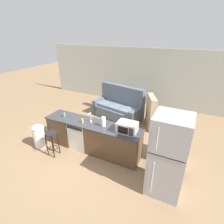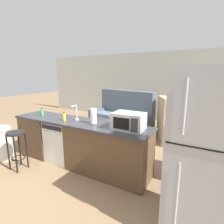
{
  "view_description": "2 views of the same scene",
  "coord_description": "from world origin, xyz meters",
  "px_view_note": "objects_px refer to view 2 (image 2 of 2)",
  "views": [
    {
      "loc": [
        2.58,
        -3.64,
        3.3
      ],
      "look_at": [
        0.57,
        0.45,
        1.14
      ],
      "focal_mm": 28.0,
      "sensor_mm": 36.0,
      "label": 1
    },
    {
      "loc": [
        2.33,
        -2.51,
        1.78
      ],
      "look_at": [
        0.6,
        0.57,
        1.02
      ],
      "focal_mm": 28.0,
      "sensor_mm": 36.0,
      "label": 2
    }
  ],
  "objects_px": {
    "kettle": "(220,125)",
    "couch": "(122,118)",
    "soap_bottle": "(64,117)",
    "dish_soap_bottle": "(42,112)",
    "paper_towel_roll": "(94,117)",
    "trash_bin": "(4,142)",
    "armchair": "(171,129)",
    "refrigerator": "(205,157)",
    "bar_stool": "(16,142)",
    "stove_range": "(204,157)",
    "dishwasher": "(63,141)",
    "microwave": "(129,121)"
  },
  "relations": [
    {
      "from": "bar_stool",
      "to": "armchair",
      "type": "relative_size",
      "value": 0.62
    },
    {
      "from": "paper_towel_roll",
      "to": "soap_bottle",
      "type": "xyz_separation_m",
      "value": [
        -0.64,
        -0.08,
        -0.07
      ]
    },
    {
      "from": "refrigerator",
      "to": "bar_stool",
      "type": "distance_m",
      "value": 3.12
    },
    {
      "from": "bar_stool",
      "to": "kettle",
      "type": "bearing_deg",
      "value": 23.08
    },
    {
      "from": "soap_bottle",
      "to": "couch",
      "type": "relative_size",
      "value": 0.08
    },
    {
      "from": "armchair",
      "to": "dish_soap_bottle",
      "type": "bearing_deg",
      "value": -136.64
    },
    {
      "from": "armchair",
      "to": "paper_towel_roll",
      "type": "bearing_deg",
      "value": -113.86
    },
    {
      "from": "dish_soap_bottle",
      "to": "paper_towel_roll",
      "type": "bearing_deg",
      "value": 0.35
    },
    {
      "from": "microwave",
      "to": "dish_soap_bottle",
      "type": "height_order",
      "value": "microwave"
    },
    {
      "from": "kettle",
      "to": "bar_stool",
      "type": "distance_m",
      "value": 3.57
    },
    {
      "from": "dishwasher",
      "to": "kettle",
      "type": "relative_size",
      "value": 4.1
    },
    {
      "from": "paper_towel_roll",
      "to": "dish_soap_bottle",
      "type": "distance_m",
      "value": 1.36
    },
    {
      "from": "couch",
      "to": "stove_range",
      "type": "bearing_deg",
      "value": -37.64
    },
    {
      "from": "microwave",
      "to": "dish_soap_bottle",
      "type": "distance_m",
      "value": 2.04
    },
    {
      "from": "bar_stool",
      "to": "couch",
      "type": "relative_size",
      "value": 0.35
    },
    {
      "from": "soap_bottle",
      "to": "trash_bin",
      "type": "relative_size",
      "value": 0.24
    },
    {
      "from": "dish_soap_bottle",
      "to": "bar_stool",
      "type": "xyz_separation_m",
      "value": [
        0.08,
        -0.69,
        -0.44
      ]
    },
    {
      "from": "kettle",
      "to": "bar_stool",
      "type": "height_order",
      "value": "kettle"
    },
    {
      "from": "trash_bin",
      "to": "armchair",
      "type": "distance_m",
      "value": 4.0
    },
    {
      "from": "microwave",
      "to": "paper_towel_roll",
      "type": "bearing_deg",
      "value": -179.08
    },
    {
      "from": "dishwasher",
      "to": "trash_bin",
      "type": "xyz_separation_m",
      "value": [
        -1.13,
        -0.6,
        -0.04
      ]
    },
    {
      "from": "dishwasher",
      "to": "kettle",
      "type": "distance_m",
      "value": 2.91
    },
    {
      "from": "stove_range",
      "to": "couch",
      "type": "xyz_separation_m",
      "value": [
        -2.41,
        1.86,
        -0.06
      ]
    },
    {
      "from": "dish_soap_bottle",
      "to": "kettle",
      "type": "xyz_separation_m",
      "value": [
        3.33,
        0.7,
        0.01
      ]
    },
    {
      "from": "paper_towel_roll",
      "to": "kettle",
      "type": "height_order",
      "value": "paper_towel_roll"
    },
    {
      "from": "microwave",
      "to": "kettle",
      "type": "xyz_separation_m",
      "value": [
        1.29,
        0.68,
        -0.05
      ]
    },
    {
      "from": "soap_bottle",
      "to": "dish_soap_bottle",
      "type": "bearing_deg",
      "value": 174.14
    },
    {
      "from": "trash_bin",
      "to": "armchair",
      "type": "height_order",
      "value": "armchair"
    },
    {
      "from": "microwave",
      "to": "trash_bin",
      "type": "bearing_deg",
      "value": -167.16
    },
    {
      "from": "paper_towel_roll",
      "to": "soap_bottle",
      "type": "relative_size",
      "value": 1.6
    },
    {
      "from": "dishwasher",
      "to": "bar_stool",
      "type": "xyz_separation_m",
      "value": [
        -0.49,
        -0.71,
        0.11
      ]
    },
    {
      "from": "bar_stool",
      "to": "armchair",
      "type": "bearing_deg",
      "value": 52.04
    },
    {
      "from": "paper_towel_roll",
      "to": "microwave",
      "type": "bearing_deg",
      "value": 0.92
    },
    {
      "from": "kettle",
      "to": "couch",
      "type": "bearing_deg",
      "value": 146.17
    },
    {
      "from": "dishwasher",
      "to": "soap_bottle",
      "type": "relative_size",
      "value": 4.77
    },
    {
      "from": "soap_bottle",
      "to": "couch",
      "type": "height_order",
      "value": "couch"
    },
    {
      "from": "microwave",
      "to": "dish_soap_bottle",
      "type": "bearing_deg",
      "value": -179.46
    },
    {
      "from": "stove_range",
      "to": "bar_stool",
      "type": "relative_size",
      "value": 1.22
    },
    {
      "from": "soap_bottle",
      "to": "armchair",
      "type": "bearing_deg",
      "value": 54.7
    },
    {
      "from": "stove_range",
      "to": "soap_bottle",
      "type": "distance_m",
      "value": 2.58
    },
    {
      "from": "soap_bottle",
      "to": "dishwasher",
      "type": "bearing_deg",
      "value": 148.74
    },
    {
      "from": "microwave",
      "to": "bar_stool",
      "type": "distance_m",
      "value": 2.15
    },
    {
      "from": "armchair",
      "to": "trash_bin",
      "type": "bearing_deg",
      "value": -136.26
    },
    {
      "from": "trash_bin",
      "to": "bar_stool",
      "type": "bearing_deg",
      "value": -9.88
    },
    {
      "from": "dish_soap_bottle",
      "to": "couch",
      "type": "distance_m",
      "value": 2.61
    },
    {
      "from": "trash_bin",
      "to": "paper_towel_roll",
      "type": "bearing_deg",
      "value": 16.84
    },
    {
      "from": "dishwasher",
      "to": "stove_range",
      "type": "relative_size",
      "value": 0.93
    },
    {
      "from": "kettle",
      "to": "stove_range",
      "type": "bearing_deg",
      "value": -142.29
    },
    {
      "from": "refrigerator",
      "to": "dishwasher",
      "type": "bearing_deg",
      "value": 168.07
    },
    {
      "from": "paper_towel_roll",
      "to": "couch",
      "type": "bearing_deg",
      "value": 104.11
    }
  ]
}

